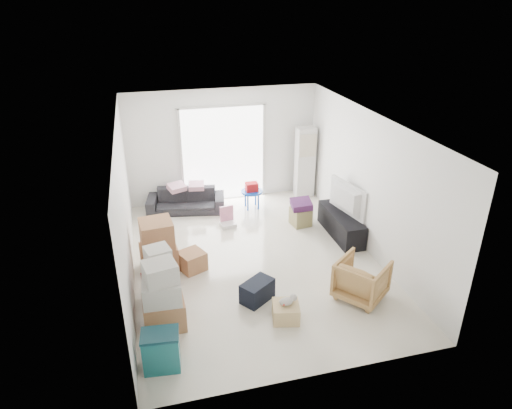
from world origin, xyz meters
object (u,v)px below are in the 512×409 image
object	(u,v)px
ac_tower	(305,162)
tv_console	(341,224)
ottoman	(301,217)
kids_table	(252,190)
armchair	(362,278)
wood_crate	(286,312)
television	(342,210)
sofa	(186,197)
storage_bins	(161,350)

from	to	relation	value
ac_tower	tv_console	world-z (taller)	ac_tower
ottoman	kids_table	distance (m)	1.40
armchair	ottoman	world-z (taller)	armchair
kids_table	wood_crate	world-z (taller)	kids_table
television	sofa	size ratio (longest dim) A/B	0.65
ac_tower	tv_console	distance (m)	2.23
ottoman	kids_table	bearing A→B (deg)	126.73
ac_tower	kids_table	world-z (taller)	ac_tower
ac_tower	armchair	distance (m)	4.27
armchair	storage_bins	size ratio (longest dim) A/B	1.32
ottoman	television	bearing A→B (deg)	-44.57
sofa	wood_crate	bearing A→B (deg)	-65.78
ottoman	wood_crate	xyz separation A→B (m)	(-1.30, -2.95, -0.06)
television	storage_bins	world-z (taller)	television
ac_tower	sofa	bearing A→B (deg)	-177.09
television	kids_table	size ratio (longest dim) A/B	1.79
television	armchair	bearing A→B (deg)	152.67
tv_console	ottoman	size ratio (longest dim) A/B	3.82
tv_console	armchair	xyz separation A→B (m)	(-0.57, -2.08, 0.14)
ottoman	tv_console	bearing A→B (deg)	-44.57
storage_bins	wood_crate	world-z (taller)	storage_bins
ac_tower	armchair	xyz separation A→B (m)	(-0.52, -4.21, -0.49)
tv_console	wood_crate	distance (m)	3.03
television	storage_bins	size ratio (longest dim) A/B	1.96
ottoman	armchair	bearing A→B (deg)	-88.20
ac_tower	kids_table	bearing A→B (deg)	-165.19
sofa	ottoman	size ratio (longest dim) A/B	4.54
ac_tower	television	distance (m)	2.16
television	kids_table	bearing A→B (deg)	28.35
storage_bins	kids_table	bearing A→B (deg)	62.29
sofa	kids_table	world-z (taller)	sofa
ac_tower	ottoman	bearing A→B (deg)	-112.34
armchair	storage_bins	bearing A→B (deg)	64.90
television	armchair	distance (m)	2.16
television	ottoman	size ratio (longest dim) A/B	2.93
tv_console	armchair	size ratio (longest dim) A/B	1.94
armchair	storage_bins	world-z (taller)	armchair
ottoman	wood_crate	distance (m)	3.23
sofa	television	bearing A→B (deg)	-22.92
kids_table	armchair	bearing A→B (deg)	-76.64
television	wood_crate	distance (m)	3.06
kids_table	storage_bins	bearing A→B (deg)	-117.71
ac_tower	storage_bins	distance (m)	6.32
armchair	wood_crate	xyz separation A→B (m)	(-1.39, -0.23, -0.25)
tv_console	armchair	world-z (taller)	armchair
tv_console	kids_table	xyz separation A→B (m)	(-1.48, 1.76, 0.21)
tv_console	armchair	bearing A→B (deg)	-105.47
tv_console	storage_bins	distance (m)	4.83
ac_tower	wood_crate	xyz separation A→B (m)	(-1.91, -4.44, -0.74)
ac_tower	storage_bins	bearing A→B (deg)	-127.72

